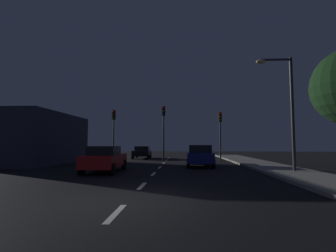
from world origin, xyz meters
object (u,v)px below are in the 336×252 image
object	(u,v)px
car_adjacent_lane	(105,159)
street_lamp_right	(286,102)
car_oncoming_far	(142,152)
traffic_signal_left	(114,125)
traffic_signal_center	(164,123)
car_stopped_ahead	(200,155)
traffic_signal_right	(220,127)

from	to	relation	value
car_adjacent_lane	street_lamp_right	bearing A→B (deg)	-0.17
car_oncoming_far	traffic_signal_left	bearing A→B (deg)	-116.78
car_adjacent_lane	street_lamp_right	distance (m)	10.89
traffic_signal_center	car_oncoming_far	bearing A→B (deg)	123.06
car_stopped_ahead	car_adjacent_lane	xyz separation A→B (m)	(-5.82, -4.13, -0.02)
traffic_signal_center	street_lamp_right	xyz separation A→B (m)	(7.66, -9.24, 0.35)
traffic_signal_left	traffic_signal_right	world-z (taller)	traffic_signal_left
car_oncoming_far	traffic_signal_center	bearing A→B (deg)	-56.94
traffic_signal_left	traffic_signal_center	xyz separation A→B (m)	(4.86, 0.00, 0.23)
traffic_signal_left	car_stopped_ahead	size ratio (longest dim) A/B	1.07
traffic_signal_right	car_adjacent_lane	world-z (taller)	traffic_signal_right
car_oncoming_far	street_lamp_right	world-z (taller)	street_lamp_right
car_oncoming_far	car_stopped_ahead	bearing A→B (deg)	-57.94
traffic_signal_right	car_adjacent_lane	xyz separation A→B (m)	(-8.10, -9.21, -2.48)
traffic_signal_center	traffic_signal_right	distance (m)	5.38
traffic_signal_center	car_oncoming_far	world-z (taller)	traffic_signal_center
traffic_signal_center	car_oncoming_far	xyz separation A→B (m)	(-2.74, 4.20, -2.95)
car_stopped_ahead	street_lamp_right	xyz separation A→B (m)	(4.58, -4.16, 3.22)
traffic_signal_left	car_oncoming_far	bearing A→B (deg)	63.22
car_oncoming_far	street_lamp_right	bearing A→B (deg)	-52.28
traffic_signal_left	traffic_signal_center	bearing A→B (deg)	0.01
traffic_signal_right	car_adjacent_lane	size ratio (longest dim) A/B	1.11
street_lamp_right	car_oncoming_far	bearing A→B (deg)	127.72
traffic_signal_left	car_oncoming_far	xyz separation A→B (m)	(2.12, 4.20, -2.72)
traffic_signal_center	car_adjacent_lane	xyz separation A→B (m)	(-2.73, -9.21, -2.89)
traffic_signal_left	traffic_signal_center	world-z (taller)	traffic_signal_center
traffic_signal_right	car_adjacent_lane	bearing A→B (deg)	-131.31
traffic_signal_right	car_oncoming_far	bearing A→B (deg)	152.56
car_adjacent_lane	car_oncoming_far	xyz separation A→B (m)	(-0.00, 13.42, -0.06)
traffic_signal_right	car_adjacent_lane	distance (m)	12.51
car_stopped_ahead	car_oncoming_far	bearing A→B (deg)	122.06
car_stopped_ahead	street_lamp_right	bearing A→B (deg)	-42.23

